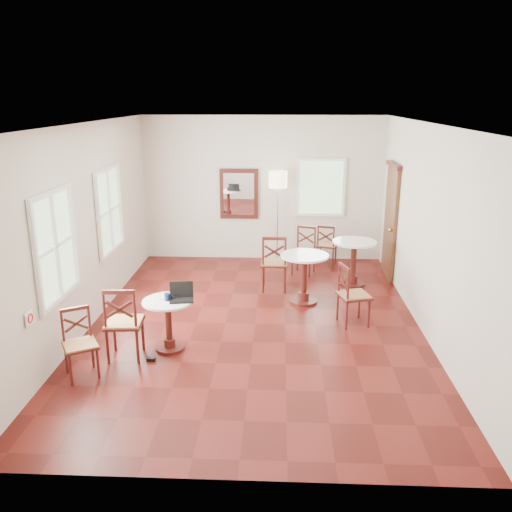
{
  "coord_description": "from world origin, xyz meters",
  "views": [
    {
      "loc": [
        0.35,
        -7.56,
        3.37
      ],
      "look_at": [
        0.0,
        0.3,
        1.0
      ],
      "focal_mm": 37.41,
      "sensor_mm": 36.0,
      "label": 1
    }
  ],
  "objects_px": {
    "chair_back_b": "(304,251)",
    "mouse": "(174,298)",
    "cafe_table_mid": "(304,273)",
    "chair_mid_b": "(352,295)",
    "floor_lamp": "(278,186)",
    "chair_back_a": "(327,245)",
    "cafe_table_near": "(168,319)",
    "water_glass": "(162,296)",
    "chair_near_b": "(80,344)",
    "chair_mid_a": "(274,263)",
    "power_adapter": "(151,359)",
    "navy_mug": "(168,297)",
    "cafe_table_back": "(354,258)",
    "chair_near_a": "(124,323)",
    "laptop": "(182,296)"
  },
  "relations": [
    {
      "from": "mouse",
      "to": "cafe_table_back",
      "type": "bearing_deg",
      "value": 59.7
    },
    {
      "from": "floor_lamp",
      "to": "navy_mug",
      "type": "bearing_deg",
      "value": -109.65
    },
    {
      "from": "chair_near_a",
      "to": "chair_mid_b",
      "type": "height_order",
      "value": "chair_near_a"
    },
    {
      "from": "chair_mid_b",
      "to": "chair_back_a",
      "type": "height_order",
      "value": "chair_mid_b"
    },
    {
      "from": "cafe_table_near",
      "to": "floor_lamp",
      "type": "distance_m",
      "value": 4.47
    },
    {
      "from": "chair_back_b",
      "to": "floor_lamp",
      "type": "relative_size",
      "value": 0.48
    },
    {
      "from": "cafe_table_near",
      "to": "cafe_table_back",
      "type": "bearing_deg",
      "value": 43.86
    },
    {
      "from": "chair_near_a",
      "to": "chair_mid_a",
      "type": "distance_m",
      "value": 3.34
    },
    {
      "from": "cafe_table_back",
      "to": "chair_mid_a",
      "type": "bearing_deg",
      "value": -167.56
    },
    {
      "from": "chair_near_b",
      "to": "mouse",
      "type": "height_order",
      "value": "chair_near_b"
    },
    {
      "from": "cafe_table_mid",
      "to": "chair_back_b",
      "type": "bearing_deg",
      "value": 87.7
    },
    {
      "from": "navy_mug",
      "to": "water_glass",
      "type": "relative_size",
      "value": 1.22
    },
    {
      "from": "chair_back_b",
      "to": "navy_mug",
      "type": "bearing_deg",
      "value": -101.46
    },
    {
      "from": "cafe_table_near",
      "to": "floor_lamp",
      "type": "bearing_deg",
      "value": 70.28
    },
    {
      "from": "cafe_table_mid",
      "to": "chair_mid_b",
      "type": "xyz_separation_m",
      "value": [
        0.7,
        -0.86,
        -0.05
      ]
    },
    {
      "from": "chair_near_a",
      "to": "chair_mid_b",
      "type": "xyz_separation_m",
      "value": [
        3.15,
        1.25,
        -0.04
      ]
    },
    {
      "from": "cafe_table_mid",
      "to": "chair_back_a",
      "type": "relative_size",
      "value": 0.99
    },
    {
      "from": "chair_mid_a",
      "to": "power_adapter",
      "type": "height_order",
      "value": "chair_mid_a"
    },
    {
      "from": "cafe_table_back",
      "to": "water_glass",
      "type": "distance_m",
      "value": 4.02
    },
    {
      "from": "chair_back_a",
      "to": "chair_mid_a",
      "type": "bearing_deg",
      "value": 71.29
    },
    {
      "from": "chair_mid_a",
      "to": "cafe_table_mid",
      "type": "bearing_deg",
      "value": 130.3
    },
    {
      "from": "cafe_table_near",
      "to": "chair_back_a",
      "type": "relative_size",
      "value": 0.85
    },
    {
      "from": "chair_mid_b",
      "to": "mouse",
      "type": "height_order",
      "value": "chair_mid_b"
    },
    {
      "from": "chair_mid_a",
      "to": "water_glass",
      "type": "xyz_separation_m",
      "value": [
        -1.49,
        -2.4,
        0.26
      ]
    },
    {
      "from": "chair_back_a",
      "to": "mouse",
      "type": "height_order",
      "value": "chair_back_a"
    },
    {
      "from": "chair_near_b",
      "to": "chair_back_a",
      "type": "distance_m",
      "value": 5.85
    },
    {
      "from": "chair_back_b",
      "to": "water_glass",
      "type": "xyz_separation_m",
      "value": [
        -2.06,
        -3.38,
        0.32
      ]
    },
    {
      "from": "cafe_table_back",
      "to": "chair_near_b",
      "type": "distance_m",
      "value": 5.18
    },
    {
      "from": "floor_lamp",
      "to": "navy_mug",
      "type": "xyz_separation_m",
      "value": [
        -1.45,
        -4.06,
        -0.85
      ]
    },
    {
      "from": "cafe_table_mid",
      "to": "mouse",
      "type": "height_order",
      "value": "cafe_table_mid"
    },
    {
      "from": "cafe_table_mid",
      "to": "floor_lamp",
      "type": "relative_size",
      "value": 0.44
    },
    {
      "from": "chair_near_a",
      "to": "mouse",
      "type": "height_order",
      "value": "chair_near_a"
    },
    {
      "from": "cafe_table_mid",
      "to": "power_adapter",
      "type": "height_order",
      "value": "cafe_table_mid"
    },
    {
      "from": "chair_near_a",
      "to": "water_glass",
      "type": "relative_size",
      "value": 10.0
    },
    {
      "from": "cafe_table_near",
      "to": "water_glass",
      "type": "relative_size",
      "value": 7.04
    },
    {
      "from": "cafe_table_near",
      "to": "power_adapter",
      "type": "xyz_separation_m",
      "value": [
        -0.18,
        -0.35,
        -0.43
      ]
    },
    {
      "from": "chair_near_b",
      "to": "chair_mid_b",
      "type": "xyz_separation_m",
      "value": [
        3.57,
        1.73,
        0.05
      ]
    },
    {
      "from": "chair_mid_b",
      "to": "navy_mug",
      "type": "bearing_deg",
      "value": 94.58
    },
    {
      "from": "laptop",
      "to": "cafe_table_back",
      "type": "bearing_deg",
      "value": 36.15
    },
    {
      "from": "chair_back_b",
      "to": "water_glass",
      "type": "distance_m",
      "value": 3.97
    },
    {
      "from": "cafe_table_near",
      "to": "laptop",
      "type": "bearing_deg",
      "value": 12.49
    },
    {
      "from": "chair_mid_b",
      "to": "floor_lamp",
      "type": "bearing_deg",
      "value": 4.68
    },
    {
      "from": "chair_back_b",
      "to": "mouse",
      "type": "distance_m",
      "value": 3.86
    },
    {
      "from": "cafe_table_back",
      "to": "chair_back_b",
      "type": "height_order",
      "value": "chair_back_b"
    },
    {
      "from": "cafe_table_back",
      "to": "chair_near_a",
      "type": "height_order",
      "value": "chair_near_a"
    },
    {
      "from": "mouse",
      "to": "floor_lamp",
      "type": "bearing_deg",
      "value": 86.67
    },
    {
      "from": "cafe_table_back",
      "to": "power_adapter",
      "type": "xyz_separation_m",
      "value": [
        -3.05,
        -3.1,
        -0.5
      ]
    },
    {
      "from": "cafe_table_mid",
      "to": "mouse",
      "type": "relative_size",
      "value": 8.32
    },
    {
      "from": "chair_near_a",
      "to": "power_adapter",
      "type": "relative_size",
      "value": 9.13
    },
    {
      "from": "cafe_table_near",
      "to": "chair_near_b",
      "type": "distance_m",
      "value": 1.22
    }
  ]
}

